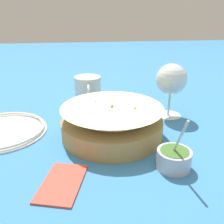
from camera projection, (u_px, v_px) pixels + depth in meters
name	position (u px, v px, depth m)	size (l,w,h in m)	color
ground_plane	(99.00, 143.00, 0.63)	(4.00, 4.00, 0.00)	teal
food_basket	(112.00, 123.00, 0.65)	(0.26, 0.26, 0.09)	#B2894C
sauce_cup	(174.00, 158.00, 0.52)	(0.08, 0.07, 0.13)	#B7B7BC
wine_glass	(171.00, 81.00, 0.74)	(0.09, 0.09, 0.16)	silver
beer_mug	(88.00, 90.00, 0.88)	(0.13, 0.09, 0.09)	silver
side_plate	(2.00, 130.00, 0.68)	(0.24, 0.24, 0.01)	white
napkin	(62.00, 182.00, 0.48)	(0.14, 0.10, 0.01)	#DB4C3D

